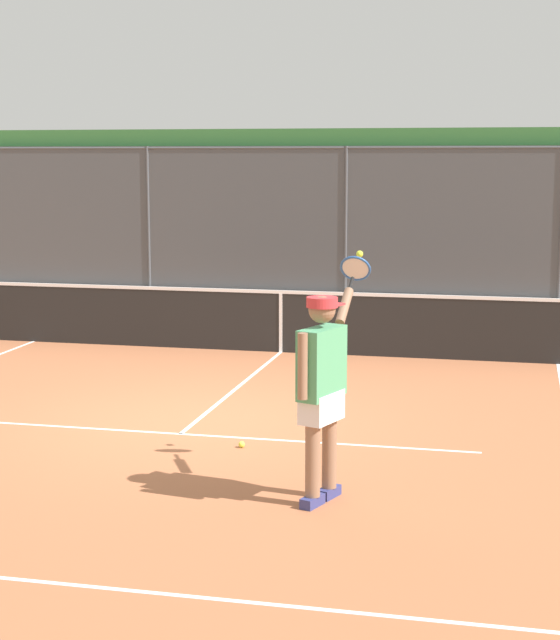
# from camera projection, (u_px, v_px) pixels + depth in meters

# --- Properties ---
(ground_plane) EXTENTS (60.00, 60.00, 0.00)m
(ground_plane) POSITION_uv_depth(u_px,v_px,m) (196.00, 421.00, 11.87)
(ground_plane) COLOR #A8603D
(court_line_markings) EXTENTS (8.32, 8.92, 0.01)m
(court_line_markings) POSITION_uv_depth(u_px,v_px,m) (170.00, 443.00, 10.97)
(court_line_markings) COLOR white
(court_line_markings) RESTS_ON ground
(fence_backdrop) EXTENTS (20.28, 1.37, 3.55)m
(fence_backdrop) POSITION_uv_depth(u_px,v_px,m) (351.00, 214.00, 22.13)
(fence_backdrop) COLOR #474C51
(fence_backdrop) RESTS_ON ground
(tennis_net) EXTENTS (10.69, 0.09, 1.07)m
(tennis_net) POSITION_uv_depth(u_px,v_px,m) (281.00, 320.00, 15.95)
(tennis_net) COLOR #2D2D2D
(tennis_net) RESTS_ON ground
(tennis_player) EXTENTS (0.48, 1.47, 2.11)m
(tennis_player) POSITION_uv_depth(u_px,v_px,m) (322.00, 380.00, 8.96)
(tennis_player) COLOR navy
(tennis_player) RESTS_ON ground
(tennis_ball_mid_court) EXTENTS (0.07, 0.07, 0.07)m
(tennis_ball_mid_court) POSITION_uv_depth(u_px,v_px,m) (242.00, 444.00, 10.79)
(tennis_ball_mid_court) COLOR #D6E042
(tennis_ball_mid_court) RESTS_ON ground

